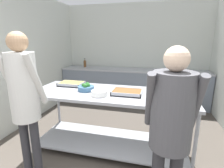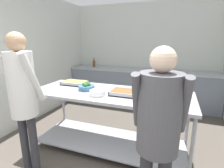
% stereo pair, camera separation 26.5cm
% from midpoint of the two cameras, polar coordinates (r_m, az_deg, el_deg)
% --- Properties ---
extents(wall_rear, '(4.00, 0.06, 2.65)m').
position_cam_midpoint_polar(wall_rear, '(5.01, 5.96, 10.01)').
color(wall_rear, silver).
rests_on(wall_rear, ground_plane).
extents(wall_left, '(0.06, 4.46, 2.65)m').
position_cam_midpoint_polar(wall_left, '(3.89, -30.06, 6.96)').
color(wall_left, silver).
rests_on(wall_left, ground_plane).
extents(back_counter, '(3.84, 0.65, 0.92)m').
position_cam_midpoint_polar(back_counter, '(4.79, 5.05, -0.64)').
color(back_counter, slate).
rests_on(back_counter, ground_plane).
extents(serving_counter, '(2.37, 0.90, 0.94)m').
position_cam_midpoint_polar(serving_counter, '(2.69, -3.39, -8.97)').
color(serving_counter, '#9EA0A8').
rests_on(serving_counter, ground_plane).
extents(serving_tray_vegetables, '(0.40, 0.28, 0.05)m').
position_cam_midpoint_polar(serving_tray_vegetables, '(3.07, -15.52, 0.02)').
color(serving_tray_vegetables, '#9EA0A8').
rests_on(serving_tray_vegetables, serving_counter).
extents(broccoli_bowl, '(0.25, 0.25, 0.12)m').
position_cam_midpoint_polar(broccoli_bowl, '(2.70, -11.25, -1.21)').
color(broccoli_bowl, '#3D668C').
rests_on(broccoli_bowl, serving_counter).
extents(plate_stack, '(0.23, 0.23, 0.07)m').
position_cam_midpoint_polar(plate_stack, '(2.43, -7.30, -3.02)').
color(plate_stack, white).
rests_on(plate_stack, serving_counter).
extents(serving_tray_roast, '(0.42, 0.31, 0.05)m').
position_cam_midpoint_polar(serving_tray_roast, '(2.49, 1.90, -2.78)').
color(serving_tray_roast, '#9EA0A8').
rests_on(serving_tray_roast, serving_counter).
extents(sauce_pan, '(0.45, 0.31, 0.07)m').
position_cam_midpoint_polar(sauce_pan, '(2.65, 12.96, -1.71)').
color(sauce_pan, '#9EA0A8').
rests_on(sauce_pan, serving_counter).
extents(guest_serving_left, '(0.42, 0.37, 1.78)m').
position_cam_midpoint_polar(guest_serving_left, '(2.20, -29.93, -2.69)').
color(guest_serving_left, '#2D2D33').
rests_on(guest_serving_left, ground_plane).
extents(guest_serving_right, '(0.47, 0.36, 1.65)m').
position_cam_midpoint_polar(guest_serving_right, '(1.60, 14.26, -11.26)').
color(guest_serving_right, '#2D2D33').
rests_on(guest_serving_right, ground_plane).
extents(water_bottle, '(0.08, 0.08, 0.25)m').
position_cam_midpoint_polar(water_bottle, '(5.12, -10.33, 6.71)').
color(water_bottle, brown).
rests_on(water_bottle, back_counter).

